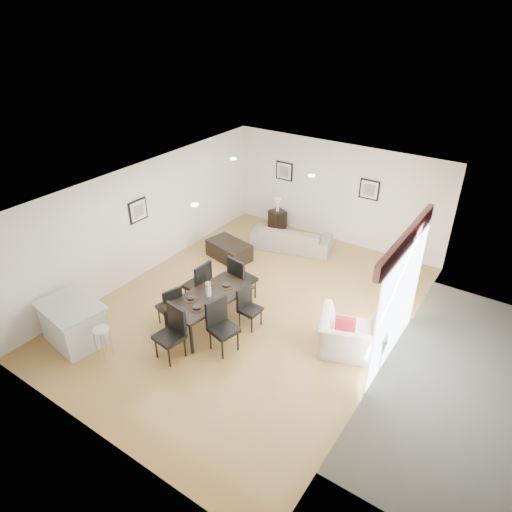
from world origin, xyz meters
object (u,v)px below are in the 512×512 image
Objects in this scene: dining_chair_efar at (247,305)px; bar_stool at (101,333)px; coffee_table at (229,250)px; kitchen_island at (74,323)px; dining_chair_head at (173,330)px; armchair at (352,335)px; dining_table at (209,299)px; dining_chair_wfar at (200,282)px; dining_chair_enear at (221,323)px; dining_chair_wnear at (171,305)px; dining_chair_foot at (240,277)px; sofa at (291,238)px; side_table at (277,219)px.

bar_stool is at bearing 147.08° from dining_chair_efar.
kitchen_island reaches higher than coffee_table.
dining_chair_head is 2.03m from kitchen_island.
armchair is 0.65× the size of dining_table.
dining_chair_wfar is at bearing -12.51° from armchair.
dining_chair_enear is 0.94× the size of coffee_table.
coffee_table is at bearing 49.18° from dining_chair_enear.
dining_chair_wnear is 1.45× the size of bar_stool.
dining_chair_wfar is at bearing 56.44° from dining_chair_foot.
dining_chair_wfar is 0.95× the size of coffee_table.
coffee_table is (-1.35, 2.43, -0.43)m from dining_table.
kitchen_island is at bearing 134.72° from dining_chair_enear.
coffee_table is (-4.05, 1.57, -0.17)m from armchair.
dining_chair_enear is 0.97× the size of dining_chair_foot.
dining_chair_efar is 1.63m from dining_chair_head.
dining_chair_head is (-0.60, -0.66, 0.00)m from dining_chair_enear.
dining_chair_head is (0.31, -4.84, 0.28)m from sofa.
dining_chair_foot is 1.94m from coffee_table.
dining_chair_wfar is 1.99× the size of side_table.
dining_chair_foot is 3.45m from kitchen_island.
bar_stool is (0.84, 0.00, 0.13)m from kitchen_island.
dining_chair_wnear is 1.87m from kitchen_island.
side_table is at bearing -63.38° from armchair.
dining_chair_efar reaches higher than armchair.
dining_chair_wfar is at bearing -57.54° from coffee_table.
dining_chair_enear reaches higher than armchair.
dining_chair_wfar is 2.31m from bar_stool.
dining_chair_efar is (-2.09, -0.42, 0.11)m from armchair.
dining_chair_efar is (0.62, 0.44, -0.15)m from dining_table.
armchair is at bearing 42.71° from dining_chair_head.
kitchen_island reaches higher than bar_stool.
dining_chair_efar reaches higher than side_table.
armchair reaches higher than bar_stool.
dining_chair_wfar is 1.63× the size of bar_stool.
dining_chair_wnear is 0.89× the size of dining_chair_wfar.
dining_table is at bearing 128.24° from dining_chair_efar.
dining_table is at bearing 70.54° from dining_chair_enear.
dining_chair_wfar is at bearing 119.58° from dining_chair_head.
armchair is 2.46m from dining_chair_enear.
dining_chair_enear is 5.38m from side_table.
dining_chair_wnear is 0.89× the size of dining_chair_enear.
dining_chair_wfar is (-0.60, 0.43, -0.06)m from dining_table.
dining_chair_wnear is at bearing -135.31° from dining_table.
dining_chair_wnear is at bearing 128.82° from dining_chair_efar.
dining_table is 1.65× the size of coffee_table.
dining_chair_enear reaches higher than dining_chair_wnear.
dining_chair_efar reaches higher than sofa.
dining_table is 1.38× the size of kitchen_island.
dining_table reaches higher than sofa.
side_table is (-1.24, 3.56, -0.34)m from dining_chair_foot.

